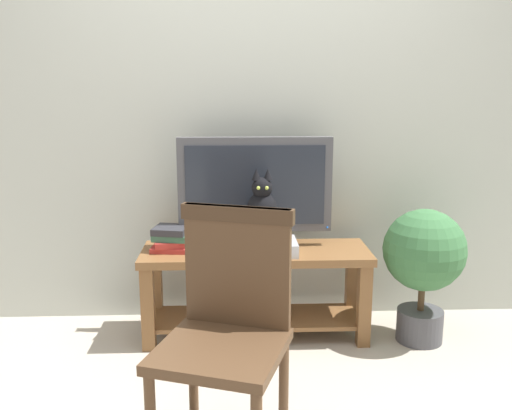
{
  "coord_description": "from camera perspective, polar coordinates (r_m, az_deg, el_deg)",
  "views": [
    {
      "loc": [
        -0.14,
        -2.53,
        1.43
      ],
      "look_at": [
        -0.02,
        0.47,
        0.78
      ],
      "focal_mm": 39.92,
      "sensor_mm": 36.0,
      "label": 1
    }
  ],
  "objects": [
    {
      "name": "media_box",
      "position": [
        3.12,
        0.55,
        -4.22
      ],
      "size": [
        0.39,
        0.25,
        0.07
      ],
      "color": "#BCBCC1",
      "rests_on": "tv_stand"
    },
    {
      "name": "ground_plane",
      "position": [
        2.91,
        0.74,
        -17.16
      ],
      "size": [
        12.0,
        12.0,
        0.0
      ],
      "primitive_type": "plane",
      "color": "#ADA393"
    },
    {
      "name": "cat",
      "position": [
        3.06,
        0.6,
        -1.03
      ],
      "size": [
        0.2,
        0.35,
        0.41
      ],
      "color": "black",
      "rests_on": "media_box"
    },
    {
      "name": "wooden_chair",
      "position": [
        2.21,
        -2.8,
        -11.18
      ],
      "size": [
        0.57,
        0.57,
        0.96
      ],
      "color": "#513823",
      "rests_on": "ground"
    },
    {
      "name": "back_wall",
      "position": [
        3.43,
        -0.01,
        11.73
      ],
      "size": [
        7.0,
        0.12,
        2.8
      ],
      "primitive_type": "cube",
      "color": "#B7BCB2",
      "rests_on": "ground"
    },
    {
      "name": "potted_plant",
      "position": [
        3.26,
        16.46,
        -5.26
      ],
      "size": [
        0.45,
        0.45,
        0.76
      ],
      "color": "#47474C",
      "rests_on": "ground"
    },
    {
      "name": "tv",
      "position": [
        3.2,
        -0.1,
        1.53
      ],
      "size": [
        0.87,
        0.2,
        0.62
      ],
      "color": "#4C4C51",
      "rests_on": "tv_stand"
    },
    {
      "name": "tv_stand",
      "position": [
        3.25,
        -0.04,
        -7.28
      ],
      "size": [
        1.27,
        0.43,
        0.51
      ],
      "color": "brown",
      "rests_on": "ground"
    },
    {
      "name": "book_stack",
      "position": [
        3.21,
        -8.4,
        -3.35
      ],
      "size": [
        0.23,
        0.21,
        0.13
      ],
      "color": "#B2332D",
      "rests_on": "tv_stand"
    }
  ]
}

